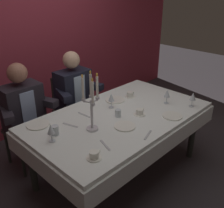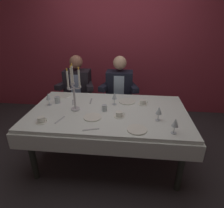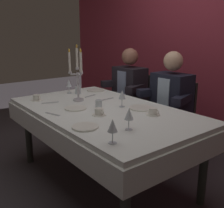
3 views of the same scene
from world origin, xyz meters
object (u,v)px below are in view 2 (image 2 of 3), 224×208
(dinner_plate_3, at_px, (137,129))
(candelabra, at_px, (74,90))
(dinner_plate_1, at_px, (63,95))
(water_tumbler_0, at_px, (57,100))
(water_tumbler_1, at_px, (104,108))
(dinner_plate_2, at_px, (93,117))
(seated_diner_0, at_px, (78,86))
(wine_glass_3, at_px, (48,97))
(seated_diner_1, at_px, (119,87))
(dinner_plate_0, at_px, (127,101))
(coffee_cup_0, at_px, (143,102))
(wine_glass_2, at_px, (159,111))
(wine_glass_1, at_px, (114,96))
(dining_table, at_px, (108,119))
(coffee_cup_1, at_px, (119,114))
(wine_glass_0, at_px, (175,123))
(coffee_cup_2, at_px, (41,120))

(dinner_plate_3, bearing_deg, candelabra, 152.43)
(dinner_plate_1, bearing_deg, water_tumbler_0, -86.04)
(candelabra, bearing_deg, water_tumbler_1, 1.17)
(dinner_plate_2, distance_m, seated_diner_0, 1.19)
(dinner_plate_1, distance_m, wine_glass_3, 0.36)
(wine_glass_3, height_order, seated_diner_1, seated_diner_1)
(dinner_plate_1, relative_size, dinner_plate_3, 1.09)
(dinner_plate_0, height_order, coffee_cup_0, coffee_cup_0)
(wine_glass_2, bearing_deg, wine_glass_1, 144.60)
(dinner_plate_2, bearing_deg, seated_diner_1, 78.06)
(wine_glass_1, relative_size, seated_diner_0, 0.13)
(dinner_plate_2, xyz_separation_m, seated_diner_0, (-0.47, 1.09, -0.01))
(dining_table, bearing_deg, water_tumbler_0, 168.06)
(wine_glass_3, distance_m, coffee_cup_1, 0.95)
(dinner_plate_1, xyz_separation_m, seated_diner_0, (0.09, 0.48, -0.01))
(wine_glass_2, bearing_deg, water_tumbler_0, 165.38)
(coffee_cup_0, xyz_separation_m, seated_diner_0, (-1.05, 0.66, -0.03))
(dinner_plate_0, bearing_deg, dinner_plate_3, -80.12)
(seated_diner_1, bearing_deg, wine_glass_2, -65.03)
(water_tumbler_0, bearing_deg, wine_glass_2, -14.62)
(dinner_plate_3, bearing_deg, coffee_cup_0, 82.43)
(dinner_plate_1, height_order, seated_diner_0, seated_diner_0)
(water_tumbler_1, bearing_deg, coffee_cup_1, -34.12)
(dinner_plate_1, xyz_separation_m, coffee_cup_1, (0.86, -0.56, 0.02))
(wine_glass_2, bearing_deg, candelabra, 170.71)
(wine_glass_0, height_order, wine_glass_2, same)
(dinner_plate_2, distance_m, coffee_cup_2, 0.55)
(dinner_plate_2, relative_size, water_tumbler_1, 2.66)
(candelabra, bearing_deg, dining_table, 3.37)
(coffee_cup_0, bearing_deg, wine_glass_3, -172.96)
(dining_table, bearing_deg, coffee_cup_0, 28.02)
(dining_table, xyz_separation_m, dinner_plate_2, (-0.16, -0.21, 0.13))
(wine_glass_0, bearing_deg, water_tumbler_1, 150.86)
(wine_glass_1, bearing_deg, wine_glass_3, -172.81)
(wine_glass_3, distance_m, coffee_cup_2, 0.46)
(dining_table, distance_m, coffee_cup_0, 0.50)
(wine_glass_0, height_order, seated_diner_0, seated_diner_0)
(candelabra, relative_size, dinner_plate_1, 2.61)
(dinner_plate_3, height_order, seated_diner_0, seated_diner_0)
(dinner_plate_1, distance_m, water_tumbler_0, 0.27)
(dinner_plate_0, height_order, water_tumbler_0, water_tumbler_0)
(wine_glass_1, bearing_deg, wine_glass_2, -35.40)
(candelabra, bearing_deg, dinner_plate_0, 26.19)
(seated_diner_0, bearing_deg, coffee_cup_0, -32.17)
(wine_glass_1, relative_size, water_tumbler_1, 2.12)
(candelabra, distance_m, dinner_plate_3, 0.88)
(dinner_plate_3, distance_m, water_tumbler_1, 0.56)
(dinner_plate_0, distance_m, seated_diner_0, 1.04)
(water_tumbler_0, distance_m, seated_diner_1, 1.07)
(wine_glass_3, relative_size, coffee_cup_1, 1.24)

